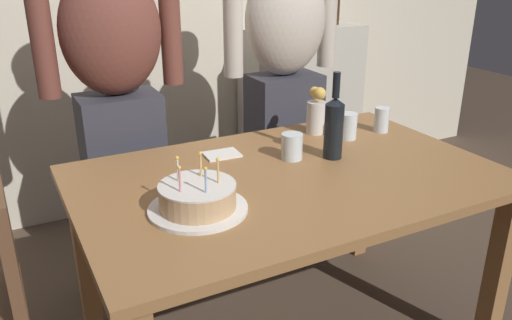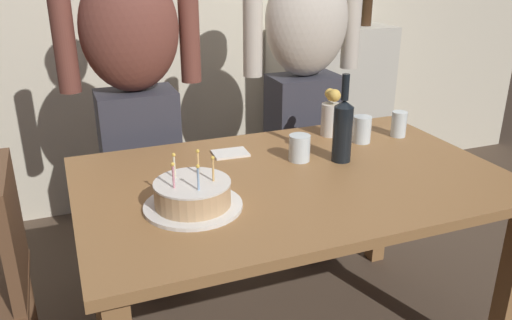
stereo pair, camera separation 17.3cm
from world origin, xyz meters
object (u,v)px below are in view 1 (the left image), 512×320
(water_glass_far, at_px, (348,126))
(person_man_bearded, at_px, (118,105))
(person_woman_cardigan, at_px, (284,84))
(napkin_stack, at_px, (222,154))
(water_glass_side, at_px, (382,120))
(wine_bottle, at_px, (334,126))
(birthday_cake, at_px, (198,199))
(water_glass_near, at_px, (292,146))
(flower_vase, at_px, (316,111))

(water_glass_far, bearing_deg, person_man_bearded, 149.72)
(person_man_bearded, distance_m, person_woman_cardigan, 0.82)
(napkin_stack, bearing_deg, water_glass_side, -4.56)
(person_woman_cardigan, bearing_deg, water_glass_far, 92.82)
(person_woman_cardigan, bearing_deg, wine_bottle, 76.03)
(water_glass_far, bearing_deg, wine_bottle, -140.73)
(birthday_cake, height_order, person_woman_cardigan, person_woman_cardigan)
(water_glass_side, relative_size, wine_bottle, 0.33)
(water_glass_near, distance_m, wine_bottle, 0.18)
(water_glass_side, height_order, napkin_stack, water_glass_side)
(water_glass_near, distance_m, water_glass_far, 0.34)
(water_glass_side, distance_m, napkin_stack, 0.75)
(water_glass_near, relative_size, water_glass_far, 0.91)
(water_glass_far, height_order, person_man_bearded, person_man_bearded)
(water_glass_far, distance_m, person_woman_cardigan, 0.50)
(person_man_bearded, height_order, person_woman_cardigan, same)
(water_glass_side, bearing_deg, water_glass_near, -169.41)
(birthday_cake, bearing_deg, flower_vase, 31.69)
(wine_bottle, xyz_separation_m, person_man_bearded, (-0.66, 0.64, 0.01))
(wine_bottle, relative_size, flower_vase, 1.61)
(water_glass_far, distance_m, person_man_bearded, 0.98)
(water_glass_side, xyz_separation_m, flower_vase, (-0.27, 0.12, 0.05))
(napkin_stack, xyz_separation_m, person_man_bearded, (-0.29, 0.43, 0.13))
(water_glass_far, relative_size, wine_bottle, 0.33)
(water_glass_near, distance_m, napkin_stack, 0.28)
(water_glass_far, height_order, flower_vase, flower_vase)
(water_glass_near, xyz_separation_m, flower_vase, (0.25, 0.21, 0.05))
(wine_bottle, bearing_deg, water_glass_far, 39.27)
(flower_vase, height_order, person_man_bearded, person_man_bearded)
(water_glass_far, bearing_deg, napkin_stack, 173.21)
(water_glass_far, bearing_deg, water_glass_side, 2.10)
(water_glass_side, height_order, person_woman_cardigan, person_woman_cardigan)
(water_glass_near, relative_size, wine_bottle, 0.30)
(water_glass_side, height_order, wine_bottle, wine_bottle)
(water_glass_far, distance_m, water_glass_side, 0.19)
(water_glass_near, xyz_separation_m, water_glass_far, (0.33, 0.09, 0.01))
(water_glass_far, bearing_deg, water_glass_near, -164.78)
(wine_bottle, relative_size, person_man_bearded, 0.20)
(water_glass_near, bearing_deg, wine_bottle, -22.38)
(birthday_cake, height_order, water_glass_side, birthday_cake)
(flower_vase, bearing_deg, water_glass_side, -23.79)
(birthday_cake, xyz_separation_m, napkin_stack, (0.26, 0.39, -0.04))
(water_glass_near, bearing_deg, person_man_bearded, 131.31)
(water_glass_near, bearing_deg, water_glass_far, 15.22)
(napkin_stack, height_order, flower_vase, flower_vase)
(birthday_cake, bearing_deg, water_glass_side, 18.50)
(person_woman_cardigan, bearing_deg, water_glass_near, 62.21)
(napkin_stack, xyz_separation_m, person_woman_cardigan, (0.53, 0.43, 0.13))
(wine_bottle, distance_m, flower_vase, 0.30)
(water_glass_near, height_order, person_man_bearded, person_man_bearded)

